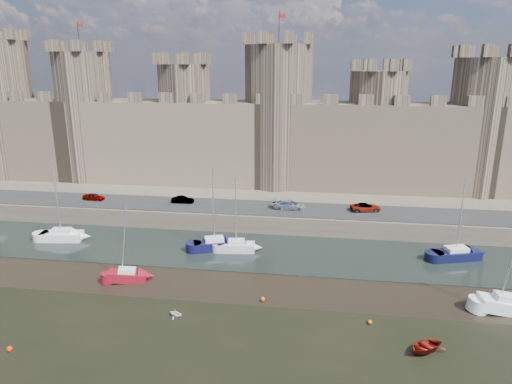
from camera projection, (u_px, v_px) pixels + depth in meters
The scene contains 20 objects.
ground at pixel (188, 377), 34.28m from camera, with size 160.00×160.00×0.00m, color black.
water_channel at pixel (242, 251), 57.12m from camera, with size 160.00×12.00×0.08m, color black.
quay at pixel (273, 174), 91.06m from camera, with size 160.00×60.00×2.50m, color #4C443A.
road at pixel (254, 208), 65.95m from camera, with size 160.00×7.00×0.10m, color black.
castle at pixel (262, 131), 76.88m from camera, with size 108.50×11.00×29.00m.
car_0 at pixel (94, 197), 69.40m from camera, with size 1.33×3.30×1.12m, color gray.
car_1 at pixel (183, 200), 67.94m from camera, with size 1.14×3.28×1.08m, color gray.
car_2 at pixel (289, 205), 65.07m from camera, with size 1.87×4.60×1.34m, color gray.
car_3 at pixel (366, 207), 64.29m from camera, with size 1.96×4.25×1.18m, color gray.
sailboat_0 at pixel (61, 235), 60.23m from camera, with size 5.65×2.82×10.13m.
sailboat_1 at pixel (214, 244), 57.24m from camera, with size 5.54×3.70×10.36m.
sailboat_2 at pixel (236, 246), 56.72m from camera, with size 4.69×2.24×9.77m.
sailboat_3 at pixel (456, 254), 54.45m from camera, with size 6.01×3.75×9.84m.
sailboat_4 at pixel (127, 275), 49.10m from camera, with size 4.31×2.65×9.42m.
sailboat_5 at pixel (507, 304), 43.00m from camera, with size 5.27×2.30×11.15m.
dinghy_3 at pixel (176, 313), 42.26m from camera, with size 1.17×0.71×1.35m, color white.
dinghy_4 at pixel (425, 348), 37.15m from camera, with size 2.41×0.70×3.37m, color maroon.
buoy_0 at pixel (10, 349), 37.21m from camera, with size 0.48×0.48×0.48m, color red.
buoy_1 at pixel (263, 299), 45.07m from camera, with size 0.46×0.46×0.46m, color #DB5509.
buoy_3 at pixel (370, 322), 41.12m from camera, with size 0.42×0.42×0.42m, color #E3530A.
Camera 1 is at (9.24, -28.14, 22.76)m, focal length 32.00 mm.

